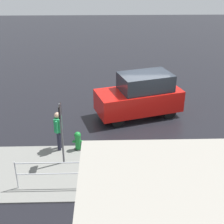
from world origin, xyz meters
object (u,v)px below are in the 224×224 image
Objects in this scene: moving_hatchback at (140,96)px; sign_post at (61,125)px; fire_hydrant at (78,141)px; pedestrian at (58,128)px.

sign_post is (3.19, 3.83, 0.55)m from moving_hatchback.
fire_hydrant is at bearing -117.75° from sign_post.
sign_post reaches higher than pedestrian.
pedestrian is 1.15m from sign_post.
moving_hatchback reaches higher than fire_hydrant.
fire_hydrant is 1.54m from sign_post.
fire_hydrant is (2.72, 2.95, -0.63)m from moving_hatchback.
moving_hatchback is 5.01m from sign_post.
moving_hatchback reaches higher than pedestrian.
fire_hydrant is 0.33× the size of sign_post.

